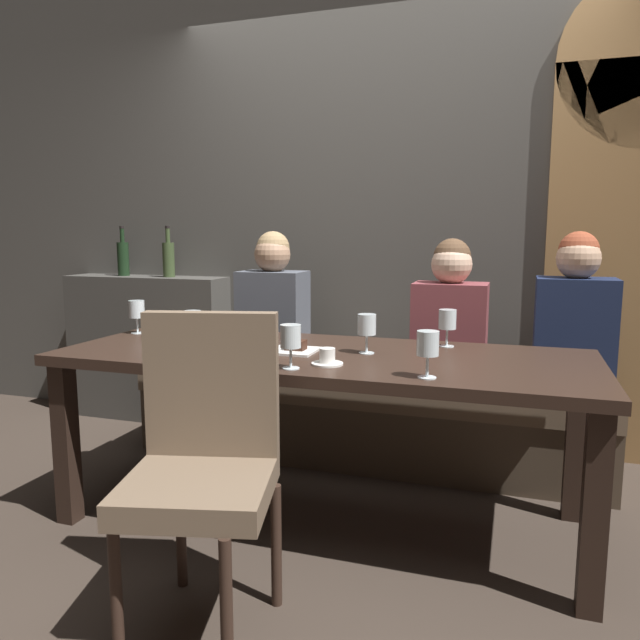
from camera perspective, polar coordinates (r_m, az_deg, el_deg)
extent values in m
plane|color=#382D26|center=(2.75, 0.17, -18.36)|extent=(9.00, 9.00, 0.00)
cube|color=#4C4944|center=(3.65, 6.26, 12.44)|extent=(6.00, 0.12, 3.00)
cube|color=olive|center=(3.54, 27.83, 4.36)|extent=(0.90, 0.05, 2.10)
cube|color=#413E3A|center=(4.16, -15.92, -2.52)|extent=(1.10, 0.28, 0.95)
cube|color=black|center=(2.82, -22.95, -10.73)|extent=(0.08, 0.08, 0.69)
cube|color=black|center=(2.19, 24.62, -16.36)|extent=(0.08, 0.08, 0.69)
cube|color=black|center=(3.35, -15.03, -7.34)|extent=(0.08, 0.08, 0.69)
cube|color=black|center=(2.84, 23.07, -10.56)|extent=(0.08, 0.08, 0.69)
cube|color=#302119|center=(2.51, 0.18, -3.58)|extent=(2.20, 0.84, 0.04)
cube|color=#4A3C2E|center=(3.31, 3.99, -10.40)|extent=(2.50, 0.40, 0.35)
cube|color=brown|center=(3.24, 4.03, -6.64)|extent=(2.50, 0.44, 0.10)
cylinder|color=#302119|center=(2.01, -18.82, -22.78)|extent=(0.04, 0.04, 0.42)
cylinder|color=#302119|center=(1.85, -8.87, -25.54)|extent=(0.04, 0.04, 0.42)
cylinder|color=#302119|center=(2.27, -13.08, -18.75)|extent=(0.04, 0.04, 0.42)
cylinder|color=#302119|center=(2.13, -4.17, -20.56)|extent=(0.04, 0.04, 0.42)
cube|color=brown|center=(1.94, -11.46, -15.41)|extent=(0.53, 0.53, 0.08)
cube|color=brown|center=(2.03, -10.25, -5.99)|extent=(0.44, 0.16, 0.48)
cube|color=#4C515B|center=(3.36, -4.47, -0.25)|extent=(0.36, 0.24, 0.57)
sphere|color=tan|center=(3.32, -4.55, 6.22)|extent=(0.20, 0.20, 0.20)
sphere|color=#9E7F56|center=(3.33, -4.49, 6.83)|extent=(0.18, 0.18, 0.18)
cube|color=brown|center=(3.07, 12.17, -1.55)|extent=(0.36, 0.24, 0.54)
sphere|color=#DBB293|center=(3.03, 12.38, 5.19)|extent=(0.20, 0.20, 0.20)
sphere|color=brown|center=(3.04, 12.42, 5.86)|extent=(0.18, 0.18, 0.18)
cube|color=#192342|center=(3.11, 22.93, -1.58)|extent=(0.36, 0.24, 0.57)
sphere|color=tan|center=(3.07, 23.33, 5.39)|extent=(0.20, 0.20, 0.20)
sphere|color=brown|center=(3.08, 23.35, 6.05)|extent=(0.18, 0.18, 0.18)
cylinder|color=black|center=(4.20, -18.18, 5.52)|extent=(0.08, 0.08, 0.22)
cylinder|color=black|center=(4.19, -18.27, 7.63)|extent=(0.03, 0.03, 0.09)
cylinder|color=black|center=(4.19, -18.31, 8.36)|extent=(0.03, 0.03, 0.02)
cylinder|color=#384728|center=(3.99, -14.17, 5.56)|extent=(0.08, 0.08, 0.22)
cylinder|color=#384728|center=(3.99, -14.25, 7.78)|extent=(0.03, 0.03, 0.09)
cylinder|color=black|center=(3.99, -14.28, 8.54)|extent=(0.03, 0.03, 0.02)
cylinder|color=silver|center=(2.69, 11.93, -2.45)|extent=(0.06, 0.06, 0.00)
cylinder|color=silver|center=(2.68, 11.95, -1.62)|extent=(0.01, 0.01, 0.07)
cylinder|color=silver|center=(2.67, 12.01, 0.07)|extent=(0.08, 0.08, 0.08)
cylinder|color=silver|center=(2.21, -2.78, -4.60)|extent=(0.06, 0.06, 0.00)
cylinder|color=silver|center=(2.20, -2.79, -3.59)|extent=(0.01, 0.01, 0.07)
cylinder|color=silver|center=(2.19, -2.81, -1.54)|extent=(0.08, 0.08, 0.08)
cylinder|color=maroon|center=(2.19, -2.80, -2.27)|extent=(0.07, 0.07, 0.02)
cylinder|color=silver|center=(2.65, -11.95, -2.61)|extent=(0.06, 0.06, 0.00)
cylinder|color=silver|center=(2.64, -11.98, -1.77)|extent=(0.01, 0.01, 0.07)
cylinder|color=silver|center=(2.63, -12.03, -0.05)|extent=(0.08, 0.08, 0.08)
cylinder|color=maroon|center=(2.63, -12.02, -0.53)|extent=(0.07, 0.07, 0.03)
cylinder|color=silver|center=(3.11, -16.92, -1.19)|extent=(0.06, 0.06, 0.00)
cylinder|color=silver|center=(3.10, -16.95, -0.47)|extent=(0.01, 0.01, 0.07)
cylinder|color=silver|center=(3.09, -17.01, 1.00)|extent=(0.08, 0.08, 0.08)
cylinder|color=maroon|center=(3.09, -16.99, 0.52)|extent=(0.07, 0.07, 0.03)
cylinder|color=silver|center=(2.49, 4.43, -3.13)|extent=(0.06, 0.06, 0.00)
cylinder|color=silver|center=(2.48, 4.44, -2.24)|extent=(0.01, 0.01, 0.07)
cylinder|color=silver|center=(2.47, 4.46, -0.42)|extent=(0.08, 0.08, 0.08)
cylinder|color=maroon|center=(2.47, 4.46, -0.85)|extent=(0.07, 0.07, 0.04)
cylinder|color=silver|center=(2.10, 10.12, -5.39)|extent=(0.06, 0.06, 0.00)
cylinder|color=silver|center=(2.10, 10.14, -4.34)|extent=(0.01, 0.01, 0.07)
cylinder|color=silver|center=(2.08, 10.20, -2.19)|extent=(0.08, 0.08, 0.08)
cylinder|color=white|center=(2.27, 0.70, -4.17)|extent=(0.12, 0.12, 0.01)
cylinder|color=white|center=(2.27, 0.70, -3.38)|extent=(0.06, 0.06, 0.06)
cylinder|color=brown|center=(2.26, 0.70, -2.79)|extent=(0.05, 0.05, 0.01)
cube|color=white|center=(2.52, -2.53, -2.92)|extent=(0.19, 0.19, 0.01)
cube|color=#381E14|center=(2.51, -2.32, -2.38)|extent=(0.08, 0.06, 0.04)
cube|color=silver|center=(2.59, -5.23, -2.67)|extent=(0.05, 0.17, 0.01)
cube|color=silver|center=(2.74, -15.15, -2.31)|extent=(0.14, 0.13, 0.01)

